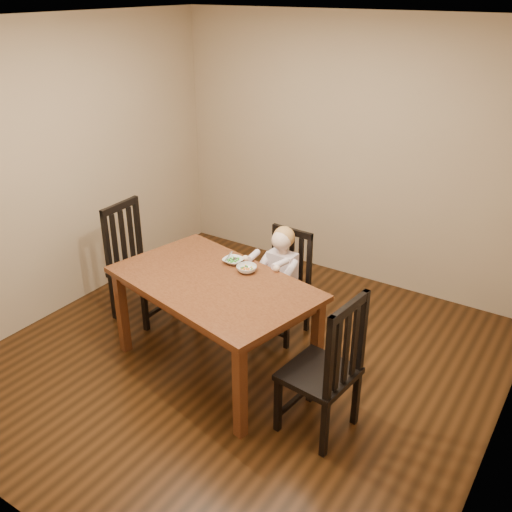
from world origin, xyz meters
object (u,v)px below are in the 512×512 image
Objects in this scene: chair_child at (284,286)px; toddler at (281,273)px; dining_table at (214,291)px; bowl_peas at (233,261)px; chair_left at (136,264)px; bowl_veg at (247,269)px; chair_right at (326,369)px.

chair_child reaches higher than toddler.
bowl_peas is at bearing 98.39° from dining_table.
chair_left reaches higher than toddler.
dining_table is 10.91× the size of bowl_veg.
chair_child reaches higher than bowl_veg.
bowl_peas is 0.20m from bowl_veg.
chair_right reaches higher than bowl_peas.
toddler is 3.49× the size of bowl_peas.
dining_table is 0.84m from chair_child.
chair_child is 0.16m from toddler.
chair_left is 1.00× the size of chair_right.
chair_child is at bearing 49.34° from chair_right.
chair_left reaches higher than bowl_peas.
chair_child is 1.33m from chair_right.
chair_right is 6.75× the size of bowl_veg.
chair_left is at bearing -177.07° from bowl_peas.
toddler is at bearing 75.71° from dining_table.
chair_left is 6.82× the size of bowl_peas.
chair_child is 0.62m from bowl_peas.
chair_child is at bearing 83.75° from bowl_veg.
chair_child is 0.63m from bowl_veg.
toddler reaches higher than bowl_veg.
chair_left is 1.30m from bowl_veg.
chair_left reaches higher than dining_table.
bowl_veg is at bearing 87.54° from chair_left.
chair_child reaches higher than bowl_peas.
toddler is at bearing 106.71° from chair_left.
bowl_veg is (-0.05, -0.46, 0.22)m from toddler.
chair_right is (1.10, -0.19, -0.19)m from dining_table.
bowl_peas is (-0.24, -0.39, 0.21)m from toddler.
chair_right is (0.91, -0.97, 0.06)m from chair_child.
dining_table is at bearing 78.64° from chair_child.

